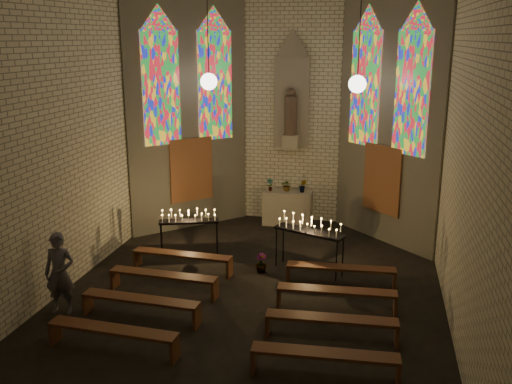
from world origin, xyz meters
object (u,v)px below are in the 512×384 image
(votive_stand_right, at_px, (309,228))
(aisle_flower_pot, at_px, (261,263))
(altar, at_px, (288,208))
(votive_stand_left, at_px, (189,218))
(visitor, at_px, (60,273))

(votive_stand_right, bearing_deg, aisle_flower_pot, -142.29)
(altar, height_order, votive_stand_right, votive_stand_right)
(altar, height_order, votive_stand_left, votive_stand_left)
(votive_stand_right, bearing_deg, votive_stand_left, -167.15)
(altar, bearing_deg, votive_stand_left, -125.92)
(aisle_flower_pot, distance_m, visitor, 4.49)
(aisle_flower_pot, bearing_deg, altar, 89.48)
(votive_stand_right, height_order, visitor, visitor)
(votive_stand_right, bearing_deg, visitor, -123.89)
(votive_stand_left, relative_size, votive_stand_right, 0.88)
(votive_stand_left, bearing_deg, votive_stand_right, -27.79)
(altar, distance_m, votive_stand_right, 3.53)
(votive_stand_left, bearing_deg, visitor, -130.81)
(altar, xyz_separation_m, votive_stand_right, (1.04, -3.32, 0.57))
(altar, height_order, aisle_flower_pot, altar)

